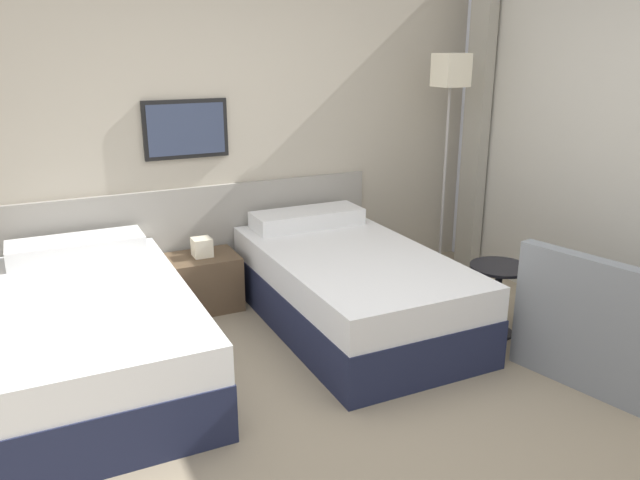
# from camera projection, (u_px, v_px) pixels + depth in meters

# --- Properties ---
(ground_plane) EXTENTS (16.00, 16.00, 0.00)m
(ground_plane) POSITION_uv_depth(u_px,v_px,m) (374.00, 418.00, 3.42)
(ground_plane) COLOR gray
(wall_headboard) EXTENTS (10.00, 0.10, 2.70)m
(wall_headboard) POSITION_uv_depth(u_px,v_px,m) (234.00, 133.00, 4.90)
(wall_headboard) COLOR #B7AD99
(wall_headboard) RESTS_ON ground_plane
(bed_near_door) EXTENTS (1.12, 2.00, 0.68)m
(bed_near_door) POSITION_uv_depth(u_px,v_px,m) (95.00, 334.00, 3.78)
(bed_near_door) COLOR #1E233D
(bed_near_door) RESTS_ON ground_plane
(bed_near_window) EXTENTS (1.12, 2.00, 0.68)m
(bed_near_window) POSITION_uv_depth(u_px,v_px,m) (350.00, 287.00, 4.50)
(bed_near_window) COLOR #1E233D
(bed_near_window) RESTS_ON ground_plane
(nightstand) EXTENTS (0.52, 0.41, 0.56)m
(nightstand) POSITION_uv_depth(u_px,v_px,m) (204.00, 281.00, 4.79)
(nightstand) COLOR brown
(nightstand) RESTS_ON ground_plane
(floor_lamp) EXTENTS (0.24, 0.24, 1.89)m
(floor_lamp) POSITION_uv_depth(u_px,v_px,m) (450.00, 92.00, 4.99)
(floor_lamp) COLOR #9E9993
(floor_lamp) RESTS_ON ground_plane
(side_table) EXTENTS (0.41, 0.41, 0.51)m
(side_table) POSITION_uv_depth(u_px,v_px,m) (498.00, 287.00, 4.32)
(side_table) COLOR black
(side_table) RESTS_ON ground_plane
(armchair) EXTENTS (0.89, 1.00, 0.81)m
(armchair) POSITION_uv_depth(u_px,v_px,m) (603.00, 333.00, 3.84)
(armchair) COLOR gray
(armchair) RESTS_ON ground_plane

